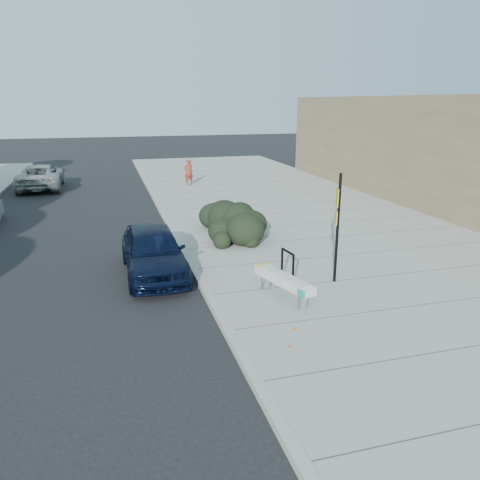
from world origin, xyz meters
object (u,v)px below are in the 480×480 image
Objects in this scene: sign_post at (337,222)px; suv_silver at (40,176)px; bike_rack at (288,264)px; bench at (284,280)px; pedestrian at (189,172)px; sedan_navy at (153,251)px.

sign_post is 0.58× the size of suv_silver.
suv_silver is at bearing 106.38° from bike_rack.
suv_silver is (-8.16, 18.23, -0.02)m from bike_rack.
sign_post is 20.68m from suv_silver.
pedestrian reaches higher than bench.
suv_silver is 8.57m from pedestrian.
sedan_navy is at bearing 138.58° from bike_rack.
bike_rack is at bearing 113.09° from suv_silver.
bike_rack is 3.97m from sedan_navy.
suv_silver is at bearing 105.97° from sedan_navy.
bench is at bearing 77.79° from pedestrian.
sedan_navy is at bearing 65.84° from pedestrian.
bike_rack is at bearing -166.28° from sign_post.
bike_rack is at bearing 79.13° from pedestrian.
sedan_navy is at bearing 171.93° from sign_post.
bench is 1.37× the size of pedestrian.
bench is 20.54m from suv_silver.
sedan_navy is 0.83× the size of suv_silver.
suv_silver is 3.38× the size of pedestrian.
suv_silver reaches higher than bench.
bike_rack is 0.19× the size of suv_silver.
sign_post is at bearing -12.47° from bike_rack.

